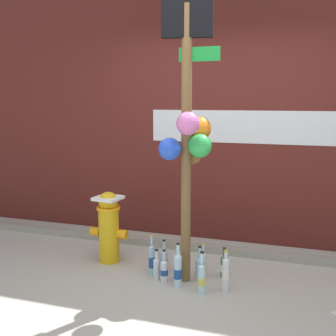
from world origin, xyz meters
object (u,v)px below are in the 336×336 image
at_px(bottle_0, 200,267).
at_px(bottle_9, 164,259).
at_px(bottle_2, 164,270).
at_px(bottle_3, 157,267).
at_px(bottle_7, 202,277).
at_px(bottle_5, 203,263).
at_px(bottle_8, 226,273).
at_px(memorial_post, 190,124).
at_px(bottle_6, 178,270).
at_px(bottle_1, 152,259).
at_px(bottle_4, 224,266).
at_px(fire_hydrant, 109,225).

distance_m(bottle_0, bottle_9, 0.41).
bearing_deg(bottle_2, bottle_9, 108.91).
distance_m(bottle_3, bottle_7, 0.50).
distance_m(bottle_5, bottle_9, 0.39).
bearing_deg(bottle_3, bottle_8, -5.13).
bearing_deg(bottle_7, bottle_2, 162.25).
height_order(memorial_post, bottle_5, memorial_post).
bearing_deg(bottle_6, bottle_8, 4.09).
relative_size(bottle_0, bottle_1, 0.84).
distance_m(memorial_post, bottle_3, 1.37).
distance_m(memorial_post, bottle_7, 1.35).
relative_size(bottle_6, bottle_8, 1.07).
xyz_separation_m(memorial_post, bottle_0, (0.10, 0.02, -1.33)).
distance_m(bottle_2, bottle_3, 0.10).
height_order(memorial_post, bottle_9, memorial_post).
xyz_separation_m(bottle_4, bottle_9, (-0.59, -0.02, 0.00)).
relative_size(memorial_post, bottle_6, 6.26).
xyz_separation_m(bottle_0, bottle_7, (0.08, -0.26, 0.02)).
distance_m(bottle_2, bottle_7, 0.41).
relative_size(bottle_2, bottle_4, 1.06).
relative_size(bottle_0, bottle_2, 1.07).
distance_m(bottle_1, bottle_8, 0.76).
distance_m(fire_hydrant, bottle_4, 1.24).
bearing_deg(fire_hydrant, bottle_0, -9.17).
relative_size(bottle_6, bottle_7, 1.07).
bearing_deg(bottle_7, bottle_4, 73.37).
relative_size(bottle_1, bottle_8, 1.03).
xyz_separation_m(bottle_3, bottle_4, (0.59, 0.24, -0.01)).
relative_size(bottle_2, bottle_9, 0.99).
height_order(bottle_6, bottle_7, bottle_6).
bearing_deg(bottle_4, bottle_6, -137.31).
bearing_deg(bottle_4, bottle_7, -106.63).
bearing_deg(bottle_5, fire_hydrant, 177.49).
xyz_separation_m(bottle_2, bottle_4, (0.51, 0.28, -0.00)).
bearing_deg(memorial_post, bottle_6, -107.79).
distance_m(bottle_0, bottle_5, 0.12).
distance_m(bottle_4, bottle_5, 0.20).
bearing_deg(memorial_post, bottle_3, -164.36).
xyz_separation_m(memorial_post, bottle_7, (0.18, -0.24, -1.31)).
xyz_separation_m(bottle_2, bottle_3, (-0.09, 0.04, 0.00)).
bearing_deg(bottle_1, bottle_8, -11.60).
bearing_deg(bottle_6, bottle_4, 42.69).
relative_size(memorial_post, bottle_4, 8.72).
bearing_deg(memorial_post, bottle_8, -20.68).
bearing_deg(bottle_1, bottle_3, -48.65).
bearing_deg(bottle_2, memorial_post, 30.55).
xyz_separation_m(memorial_post, bottle_9, (-0.29, 0.13, -1.35)).
height_order(memorial_post, bottle_7, memorial_post).
bearing_deg(bottle_7, bottle_9, 141.38).
xyz_separation_m(memorial_post, bottle_1, (-0.37, 0.01, -1.31)).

